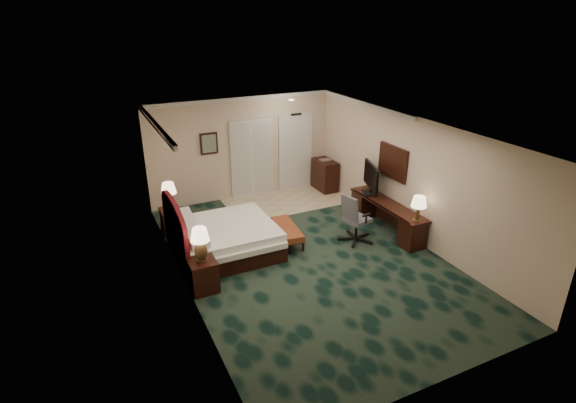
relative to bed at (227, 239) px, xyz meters
name	(u,v)px	position (x,y,z in m)	size (l,w,h in m)	color
floor	(308,258)	(1.42, -0.95, -0.31)	(5.00, 7.50, 0.00)	black
ceiling	(310,130)	(1.42, -0.95, 2.39)	(5.00, 7.50, 0.00)	white
wall_back	(242,148)	(1.42, 2.80, 1.04)	(5.00, 0.00, 2.70)	beige
wall_front	(450,302)	(1.42, -4.70, 1.04)	(5.00, 0.00, 2.70)	beige
wall_left	(181,222)	(-1.08, -0.95, 1.04)	(0.00, 7.50, 2.70)	beige
wall_right	(411,178)	(3.92, -0.95, 1.04)	(0.00, 7.50, 2.70)	beige
crown_molding	(310,132)	(1.42, -0.95, 2.34)	(5.00, 7.50, 0.10)	silver
tile_patch	(287,201)	(2.32, 1.95, -0.31)	(3.20, 1.70, 0.01)	beige
headboard	(175,231)	(-1.02, 0.05, 0.39)	(0.12, 2.00, 1.40)	#45070C
entry_door	(295,152)	(2.97, 2.77, 0.74)	(1.02, 0.06, 2.18)	silver
closet_doors	(252,158)	(1.67, 2.76, 0.74)	(1.20, 0.06, 2.10)	#B8B3AB
wall_art	(209,143)	(0.52, 2.76, 1.29)	(0.45, 0.06, 0.55)	#526B62
wall_mirror	(393,162)	(3.88, -0.35, 1.24)	(0.05, 0.95, 0.75)	white
bed	(227,239)	(0.00, 0.00, 0.00)	(1.96, 1.82, 0.62)	white
nightstand_near	(203,275)	(-0.82, -1.10, -0.01)	(0.48, 0.55, 0.60)	black
nightstand_far	(172,221)	(-0.84, 1.45, -0.03)	(0.45, 0.51, 0.56)	black
lamp_near	(200,244)	(-0.82, -1.11, 0.61)	(0.34, 0.34, 0.64)	black
lamp_far	(169,196)	(-0.83, 1.44, 0.57)	(0.34, 0.34, 0.65)	black
bed_bench	(287,234)	(1.32, -0.16, -0.12)	(0.40, 1.16, 0.39)	brown
desk	(386,217)	(3.65, -0.59, 0.02)	(0.50, 2.32, 0.67)	black
tv	(371,179)	(3.62, 0.07, 0.73)	(0.08, 0.95, 0.74)	black
desk_lamp	(418,209)	(3.62, -1.61, 0.64)	(0.32, 0.32, 0.56)	black
desk_chair	(357,217)	(2.74, -0.72, 0.25)	(0.65, 0.61, 1.12)	#555559
minibar	(325,175)	(3.64, 2.25, 0.12)	(0.45, 0.81, 0.86)	black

